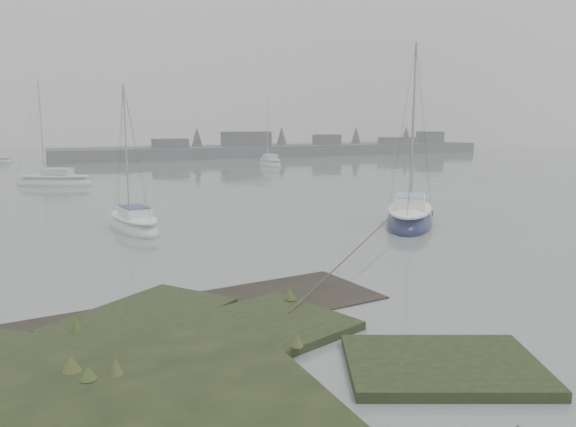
# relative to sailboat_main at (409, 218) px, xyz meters

# --- Properties ---
(ground) EXTENTS (160.00, 160.00, 0.00)m
(ground) POSITION_rel_sailboat_main_xyz_m (-9.18, 18.01, -0.27)
(ground) COLOR slate
(ground) RESTS_ON ground
(far_shoreline) EXTENTS (60.00, 8.00, 4.15)m
(far_shoreline) POSITION_rel_sailboat_main_xyz_m (17.66, 49.91, 0.58)
(far_shoreline) COLOR #4C4F51
(far_shoreline) RESTS_ON ground
(sailboat_main) EXTENTS (5.41, 6.01, 8.62)m
(sailboat_main) POSITION_rel_sailboat_main_xyz_m (0.00, 0.00, 0.00)
(sailboat_main) COLOR #12153C
(sailboat_main) RESTS_ON ground
(sailboat_white) EXTENTS (2.14, 4.84, 6.60)m
(sailboat_white) POSITION_rel_sailboat_main_xyz_m (-11.42, 3.86, -0.06)
(sailboat_white) COLOR silver
(sailboat_white) RESTS_ON ground
(sailboat_far_a) EXTENTS (5.86, 4.29, 7.98)m
(sailboat_far_a) POSITION_rel_sailboat_main_xyz_m (-13.60, 23.56, -0.02)
(sailboat_far_a) COLOR silver
(sailboat_far_a) RESTS_ON ground
(sailboat_far_b) EXTENTS (2.22, 5.49, 7.57)m
(sailboat_far_b) POSITION_rel_sailboat_main_xyz_m (7.92, 34.42, -0.03)
(sailboat_far_b) COLOR silver
(sailboat_far_b) RESTS_ON ground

